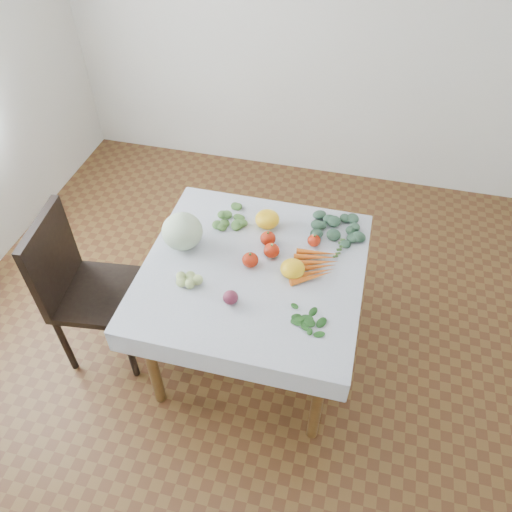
{
  "coord_description": "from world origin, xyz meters",
  "views": [
    {
      "loc": [
        0.44,
        -1.71,
        2.62
      ],
      "look_at": [
        0.01,
        0.02,
        0.82
      ],
      "focal_mm": 35.0,
      "sensor_mm": 36.0,
      "label": 1
    }
  ],
  "objects_px": {
    "table": "(253,281)",
    "carrot_bunch": "(314,265)",
    "chair": "(80,282)",
    "cabbage": "(182,231)",
    "heirloom_back": "(267,219)"
  },
  "relations": [
    {
      "from": "table",
      "to": "carrot_bunch",
      "type": "relative_size",
      "value": 3.42
    },
    {
      "from": "cabbage",
      "to": "table",
      "type": "bearing_deg",
      "value": -10.7
    },
    {
      "from": "chair",
      "to": "carrot_bunch",
      "type": "height_order",
      "value": "chair"
    },
    {
      "from": "chair",
      "to": "cabbage",
      "type": "bearing_deg",
      "value": 24.13
    },
    {
      "from": "table",
      "to": "cabbage",
      "type": "height_order",
      "value": "cabbage"
    },
    {
      "from": "carrot_bunch",
      "to": "chair",
      "type": "bearing_deg",
      "value": -168.75
    },
    {
      "from": "table",
      "to": "chair",
      "type": "height_order",
      "value": "chair"
    },
    {
      "from": "table",
      "to": "cabbage",
      "type": "distance_m",
      "value": 0.46
    },
    {
      "from": "table",
      "to": "cabbage",
      "type": "relative_size",
      "value": 4.63
    },
    {
      "from": "chair",
      "to": "heirloom_back",
      "type": "distance_m",
      "value": 1.09
    },
    {
      "from": "chair",
      "to": "heirloom_back",
      "type": "xyz_separation_m",
      "value": [
        0.94,
        0.5,
        0.24
      ]
    },
    {
      "from": "chair",
      "to": "carrot_bunch",
      "type": "xyz_separation_m",
      "value": [
        1.25,
        0.25,
        0.2
      ]
    },
    {
      "from": "chair",
      "to": "carrot_bunch",
      "type": "distance_m",
      "value": 1.29
    },
    {
      "from": "table",
      "to": "carrot_bunch",
      "type": "bearing_deg",
      "value": 15.12
    },
    {
      "from": "chair",
      "to": "heirloom_back",
      "type": "bearing_deg",
      "value": 27.99
    }
  ]
}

